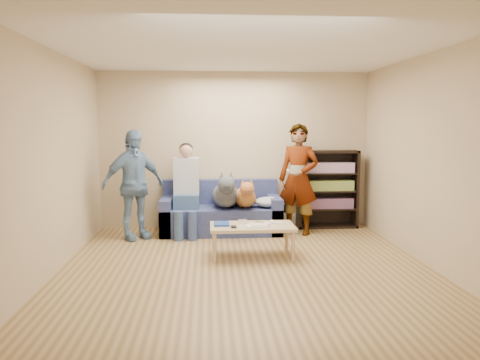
{
  "coord_description": "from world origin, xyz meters",
  "views": [
    {
      "loc": [
        -0.45,
        -5.35,
        1.74
      ],
      "look_at": [
        0.0,
        1.2,
        0.95
      ],
      "focal_mm": 35.0,
      "sensor_mm": 36.0,
      "label": 1
    }
  ],
  "objects": [
    {
      "name": "person_standing_left",
      "position": [
        -1.58,
        1.72,
        0.83
      ],
      "size": [
        1.03,
        0.87,
        1.66
      ],
      "primitive_type": "imported",
      "rotation": [
        0.0,
        0.0,
        0.59
      ],
      "color": "#789FC0",
      "rests_on": "ground"
    },
    {
      "name": "ceiling",
      "position": [
        0.0,
        0.0,
        2.6
      ],
      "size": [
        5.0,
        5.0,
        0.0
      ],
      "primitive_type": "plane",
      "rotation": [
        3.14,
        0.0,
        0.0
      ],
      "color": "white",
      "rests_on": "ground"
    },
    {
      "name": "person_seated",
      "position": [
        -0.79,
        1.97,
        0.77
      ],
      "size": [
        0.4,
        0.73,
        1.47
      ],
      "color": "#3C5985",
      "rests_on": "sofa"
    },
    {
      "name": "dog_gray",
      "position": [
        -0.18,
        1.93,
        0.65
      ],
      "size": [
        0.43,
        1.26,
        0.62
      ],
      "color": "#4E5159",
      "rests_on": "sofa"
    },
    {
      "name": "held_controller",
      "position": [
        0.77,
        1.68,
        1.04
      ],
      "size": [
        0.06,
        0.12,
        0.03
      ],
      "primitive_type": "cube",
      "rotation": [
        0.0,
        0.0,
        -0.17
      ],
      "color": "white",
      "rests_on": "person_standing_right"
    },
    {
      "name": "wall_right",
      "position": [
        2.25,
        0.0,
        1.3
      ],
      "size": [
        0.0,
        5.0,
        5.0
      ],
      "primitive_type": "plane",
      "rotation": [
        1.57,
        0.0,
        -1.57
      ],
      "color": "tan",
      "rests_on": "ground"
    },
    {
      "name": "wall_back",
      "position": [
        0.0,
        2.5,
        1.3
      ],
      "size": [
        4.5,
        0.0,
        4.5
      ],
      "primitive_type": "plane",
      "rotation": [
        1.57,
        0.0,
        0.0
      ],
      "color": "tan",
      "rests_on": "ground"
    },
    {
      "name": "controller_b",
      "position": [
        0.48,
        0.66,
        0.43
      ],
      "size": [
        0.09,
        0.06,
        0.03
      ],
      "primitive_type": "cube",
      "color": "white",
      "rests_on": "coffee_table"
    },
    {
      "name": "ground",
      "position": [
        0.0,
        0.0,
        0.0
      ],
      "size": [
        5.0,
        5.0,
        0.0
      ],
      "primitive_type": "plane",
      "color": "olive",
      "rests_on": "ground"
    },
    {
      "name": "pen_black",
      "position": [
        0.24,
        0.82,
        0.42
      ],
      "size": [
        0.13,
        0.08,
        0.01
      ],
      "primitive_type": "cylinder",
      "rotation": [
        0.0,
        1.57,
        -0.52
      ],
      "color": "black",
      "rests_on": "coffee_table"
    },
    {
      "name": "blanket",
      "position": [
        0.51,
        1.93,
        0.51
      ],
      "size": [
        0.46,
        0.39,
        0.16
      ],
      "primitive_type": "ellipsoid",
      "color": "#B2B3B7",
      "rests_on": "sofa"
    },
    {
      "name": "coffee_table",
      "position": [
        0.12,
        0.64,
        0.37
      ],
      "size": [
        1.1,
        0.6,
        0.42
      ],
      "color": "#D4BF82",
      "rests_on": "ground"
    },
    {
      "name": "magazine",
      "position": [
        0.2,
        0.56,
        0.44
      ],
      "size": [
        0.22,
        0.17,
        0.01
      ],
      "primitive_type": "cube",
      "color": "beige",
      "rests_on": "coffee_table"
    },
    {
      "name": "person_standing_right",
      "position": [
        0.97,
        1.88,
        0.87
      ],
      "size": [
        0.76,
        0.68,
        1.75
      ],
      "primitive_type": "imported",
      "rotation": [
        0.0,
        0.0,
        -0.52
      ],
      "color": "gray",
      "rests_on": "ground"
    },
    {
      "name": "papers",
      "position": [
        0.17,
        0.54,
        0.43
      ],
      "size": [
        0.26,
        0.2,
        0.02
      ],
      "primitive_type": "cube",
      "color": "white",
      "rests_on": "coffee_table"
    },
    {
      "name": "wallet",
      "position": [
        -0.13,
        0.52,
        0.43
      ],
      "size": [
        0.07,
        0.12,
        0.02
      ],
      "primitive_type": "cube",
      "color": "black",
      "rests_on": "coffee_table"
    },
    {
      "name": "sofa",
      "position": [
        -0.25,
        2.1,
        0.28
      ],
      "size": [
        1.9,
        0.85,
        0.82
      ],
      "color": "#515B93",
      "rests_on": "ground"
    },
    {
      "name": "wall_left",
      "position": [
        -2.25,
        0.0,
        1.3
      ],
      "size": [
        0.0,
        5.0,
        5.0
      ],
      "primitive_type": "plane",
      "rotation": [
        1.57,
        0.0,
        1.57
      ],
      "color": "tan",
      "rests_on": "ground"
    },
    {
      "name": "bookshelf",
      "position": [
        1.55,
        2.33,
        0.68
      ],
      "size": [
        1.0,
        0.34,
        1.3
      ],
      "color": "black",
      "rests_on": "ground"
    },
    {
      "name": "headphone_cup_b",
      "position": [
        0.32,
        0.7,
        0.43
      ],
      "size": [
        0.07,
        0.07,
        0.02
      ],
      "primitive_type": "cylinder",
      "color": "white",
      "rests_on": "coffee_table"
    },
    {
      "name": "pen_orange",
      "position": [
        0.1,
        0.48,
        0.42
      ],
      "size": [
        0.13,
        0.06,
        0.01
      ],
      "primitive_type": "cylinder",
      "rotation": [
        0.0,
        1.57,
        0.35
      ],
      "color": "#C0801B",
      "rests_on": "coffee_table"
    },
    {
      "name": "notebook_blue",
      "position": [
        -0.28,
        0.69,
        0.43
      ],
      "size": [
        0.2,
        0.26,
        0.03
      ],
      "primitive_type": "cube",
      "color": "navy",
      "rests_on": "coffee_table"
    },
    {
      "name": "wall_front",
      "position": [
        0.0,
        -2.5,
        1.3
      ],
      "size": [
        4.5,
        0.0,
        4.5
      ],
      "primitive_type": "plane",
      "rotation": [
        -1.57,
        0.0,
        0.0
      ],
      "color": "tan",
      "rests_on": "ground"
    },
    {
      "name": "headphone_cup_a",
      "position": [
        0.32,
        0.62,
        0.43
      ],
      "size": [
        0.07,
        0.07,
        0.02
      ],
      "primitive_type": "cylinder",
      "color": "silver",
      "rests_on": "coffee_table"
    },
    {
      "name": "dog_tan",
      "position": [
        0.13,
        1.91,
        0.61
      ],
      "size": [
        0.35,
        1.14,
        0.51
      ],
      "color": "#A77933",
      "rests_on": "sofa"
    },
    {
      "name": "camera_silver",
      "position": [
        0.0,
        0.76,
        0.45
      ],
      "size": [
        0.11,
        0.06,
        0.05
      ],
      "primitive_type": "cube",
      "color": "silver",
      "rests_on": "coffee_table"
    },
    {
      "name": "controller_a",
      "position": [
        0.4,
        0.74,
        0.43
      ],
      "size": [
        0.04,
        0.13,
        0.03
      ],
      "primitive_type": "cube",
      "color": "white",
      "rests_on": "coffee_table"
    }
  ]
}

